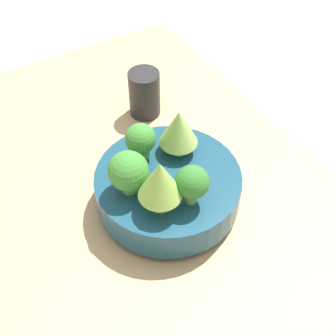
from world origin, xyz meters
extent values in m
plane|color=beige|center=(0.00, 0.00, 0.00)|extent=(6.00, 6.00, 0.00)
cube|color=tan|center=(0.00, 0.00, 0.02)|extent=(1.13, 0.68, 0.04)
cylinder|color=navy|center=(-0.03, 0.03, 0.05)|extent=(0.11, 0.11, 0.01)
cylinder|color=navy|center=(-0.03, 0.03, 0.09)|extent=(0.25, 0.25, 0.06)
cylinder|color=#6BA34C|center=(0.04, 0.04, 0.13)|extent=(0.02, 0.02, 0.03)
sphere|color=#2D6B28|center=(0.04, 0.04, 0.16)|extent=(0.05, 0.05, 0.05)
cylinder|color=#609347|center=(0.02, -0.01, 0.13)|extent=(0.02, 0.02, 0.03)
cone|color=#84AD47|center=(0.02, -0.01, 0.18)|extent=(0.07, 0.07, 0.07)
cylinder|color=#609347|center=(-0.07, 0.08, 0.13)|extent=(0.03, 0.03, 0.02)
cone|color=#93B751|center=(-0.07, 0.08, 0.17)|extent=(0.07, 0.07, 0.07)
cylinder|color=#609347|center=(-0.09, 0.02, 0.13)|extent=(0.03, 0.03, 0.02)
sphere|color=#387A2D|center=(-0.09, 0.02, 0.16)|extent=(0.05, 0.05, 0.05)
cylinder|color=#6BA34C|center=(-0.03, -0.03, 0.13)|extent=(0.03, 0.03, 0.02)
sphere|color=#387A2D|center=(-0.03, -0.03, 0.16)|extent=(0.07, 0.07, 0.07)
cylinder|color=black|center=(-0.27, 0.12, 0.09)|extent=(0.06, 0.06, 0.10)
camera|label=1|loc=(0.42, -0.23, 0.70)|focal=50.00mm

